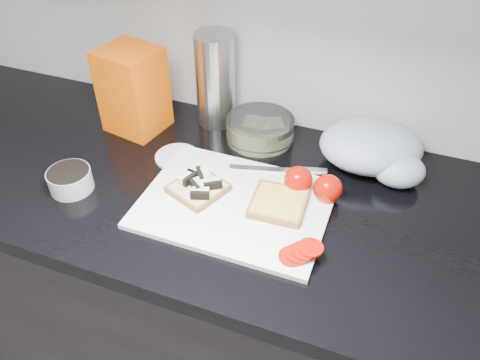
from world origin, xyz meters
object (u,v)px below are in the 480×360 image
object	(u,v)px
cutting_board	(235,204)
steel_canister	(215,80)
bread_bag	(133,90)
glass_bowl	(260,131)

from	to	relation	value
cutting_board	steel_canister	world-z (taller)	steel_canister
cutting_board	steel_canister	bearing A→B (deg)	119.56
bread_bag	steel_canister	world-z (taller)	steel_canister
cutting_board	bread_bag	bearing A→B (deg)	150.60
steel_canister	cutting_board	bearing A→B (deg)	-60.44
glass_bowl	bread_bag	xyz separation A→B (m)	(-0.33, -0.04, 0.07)
glass_bowl	steel_canister	size ratio (longest dim) A/B	0.70
cutting_board	glass_bowl	world-z (taller)	glass_bowl
glass_bowl	bread_bag	size ratio (longest dim) A/B	0.78
bread_bag	steel_canister	bearing A→B (deg)	39.21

